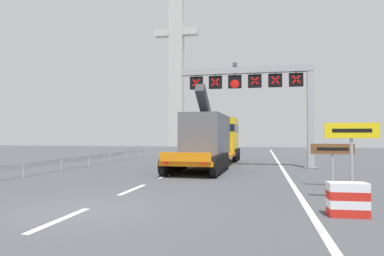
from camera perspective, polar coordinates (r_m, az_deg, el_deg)
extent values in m
plane|color=#424449|center=(10.29, -17.30, -13.32)|extent=(112.00, 112.00, 0.00)
cube|color=silver|center=(9.42, -21.58, -14.38)|extent=(0.20, 2.60, 0.01)
cube|color=silver|center=(13.68, -10.10, -10.32)|extent=(0.20, 2.60, 0.01)
cube|color=silver|center=(18.25, -4.34, -8.08)|extent=(0.20, 2.60, 0.01)
cube|color=silver|center=(22.94, -0.93, -6.70)|extent=(0.20, 2.60, 0.01)
cube|color=silver|center=(27.69, 1.30, -5.78)|extent=(0.20, 2.60, 0.01)
cube|color=silver|center=(32.48, 2.87, -5.13)|extent=(0.20, 2.60, 0.01)
cube|color=silver|center=(37.29, 4.03, -4.64)|extent=(0.20, 2.60, 0.01)
cube|color=silver|center=(20.95, 15.46, -7.16)|extent=(0.20, 63.00, 0.01)
cube|color=#9EA0A5|center=(23.55, 19.59, 1.95)|extent=(0.40, 0.40, 6.94)
cube|color=slate|center=(23.60, 19.66, -6.39)|extent=(0.90, 0.90, 0.08)
cube|color=#9EA0A5|center=(23.76, 9.00, 9.70)|extent=(9.04, 0.44, 0.44)
cube|color=#4C4C51|center=(23.88, 7.33, 10.61)|extent=(0.28, 0.40, 0.28)
cube|color=black|center=(23.71, 17.36, 7.87)|extent=(0.92, 0.24, 0.90)
cube|color=#9EA0A5|center=(23.79, 17.35, 9.07)|extent=(0.08, 0.08, 0.16)
cube|color=red|center=(23.58, 17.39, 7.92)|extent=(0.57, 0.02, 0.57)
cube|color=red|center=(23.58, 17.39, 7.92)|extent=(0.57, 0.02, 0.57)
cube|color=black|center=(23.61, 14.03, 7.89)|extent=(0.92, 0.24, 0.90)
cube|color=#9EA0A5|center=(23.70, 14.02, 9.08)|extent=(0.08, 0.08, 0.16)
cube|color=red|center=(23.48, 14.04, 7.94)|extent=(0.57, 0.02, 0.57)
cube|color=red|center=(23.48, 14.04, 7.94)|extent=(0.57, 0.02, 0.57)
cube|color=black|center=(23.60, 10.68, 7.88)|extent=(0.92, 0.24, 0.90)
cube|color=#9EA0A5|center=(23.68, 10.68, 9.07)|extent=(0.08, 0.08, 0.16)
cube|color=red|center=(23.47, 10.67, 7.93)|extent=(0.57, 0.02, 0.57)
cube|color=red|center=(23.47, 10.67, 7.93)|extent=(0.57, 0.02, 0.57)
cube|color=black|center=(23.66, 7.34, 7.84)|extent=(0.92, 0.24, 0.90)
cube|color=#9EA0A5|center=(23.75, 7.34, 9.03)|extent=(0.08, 0.08, 0.16)
cone|color=red|center=(23.51, 7.32, 7.50)|extent=(0.59, 0.02, 0.59)
cube|color=black|center=(23.81, 4.03, 7.77)|extent=(0.92, 0.24, 0.90)
cube|color=#9EA0A5|center=(23.89, 4.03, 8.96)|extent=(0.08, 0.08, 0.16)
cube|color=red|center=(23.68, 3.99, 7.82)|extent=(0.57, 0.02, 0.57)
cube|color=red|center=(23.68, 3.99, 7.82)|extent=(0.57, 0.02, 0.57)
cube|color=black|center=(24.03, 0.77, 7.69)|extent=(0.92, 0.24, 0.90)
cube|color=#9EA0A5|center=(24.11, 0.77, 8.86)|extent=(0.08, 0.08, 0.16)
cube|color=red|center=(23.90, 0.71, 7.74)|extent=(0.57, 0.02, 0.57)
cube|color=red|center=(23.90, 0.71, 7.74)|extent=(0.57, 0.02, 0.57)
cube|color=orange|center=(21.78, 2.31, -5.08)|extent=(3.11, 10.48, 0.24)
cube|color=orange|center=(16.62, -1.23, -4.96)|extent=(2.66, 0.16, 0.44)
cylinder|color=black|center=(17.79, -4.82, -6.49)|extent=(0.35, 1.11, 1.10)
cylinder|color=black|center=(17.14, 3.84, -6.69)|extent=(0.35, 1.11, 1.10)
cylinder|color=black|center=(18.78, -3.81, -6.22)|extent=(0.35, 1.11, 1.10)
cylinder|color=black|center=(18.17, 4.40, -6.38)|extent=(0.35, 1.11, 1.10)
cylinder|color=black|center=(19.78, -2.90, -5.97)|extent=(0.35, 1.11, 1.10)
cylinder|color=black|center=(19.20, 4.89, -6.11)|extent=(0.35, 1.11, 1.10)
cylinder|color=black|center=(20.79, -2.08, -5.75)|extent=(0.35, 1.11, 1.10)
cylinder|color=black|center=(20.24, 5.34, -5.87)|extent=(0.35, 1.11, 1.10)
cylinder|color=black|center=(21.80, -1.34, -5.55)|extent=(0.35, 1.11, 1.10)
cylinder|color=black|center=(21.27, 5.74, -5.64)|extent=(0.35, 1.11, 1.10)
cube|color=gold|center=(28.73, 5.05, -1.44)|extent=(2.67, 3.27, 3.10)
cube|color=black|center=(28.74, 5.05, -0.05)|extent=(2.70, 3.30, 0.60)
cylinder|color=black|center=(29.85, 2.86, -4.41)|extent=(0.37, 1.11, 1.10)
cylinder|color=black|center=(29.49, 7.80, -4.44)|extent=(0.37, 1.11, 1.10)
cylinder|color=black|center=(27.89, 2.10, -4.63)|extent=(0.37, 1.11, 1.10)
cylinder|color=black|center=(27.50, 7.38, -4.67)|extent=(0.37, 1.11, 1.10)
cube|color=#565B66|center=(22.12, 2.51, -1.21)|extent=(2.55, 5.79, 2.70)
cube|color=#2D2D33|center=(21.38, 2.07, 4.03)|extent=(0.65, 2.96, 2.29)
cube|color=red|center=(16.87, -4.50, -5.92)|extent=(0.20, 0.07, 0.12)
cube|color=red|center=(16.38, 2.07, -6.06)|extent=(0.20, 0.07, 0.12)
cylinder|color=#9EA0A5|center=(12.31, 25.61, -5.20)|extent=(0.10, 0.10, 2.58)
cube|color=yellow|center=(12.23, 25.63, -0.38)|extent=(1.70, 0.06, 0.51)
cube|color=black|center=(12.19, 25.67, -0.38)|extent=(1.23, 0.01, 0.12)
cylinder|color=#9EA0A5|center=(15.39, 22.85, -5.87)|extent=(0.10, 0.10, 1.81)
cube|color=brown|center=(15.30, 22.87, -3.32)|extent=(1.75, 0.06, 0.43)
cube|color=black|center=(15.26, 22.90, -3.32)|extent=(1.26, 0.01, 0.12)
cube|color=red|center=(10.03, 25.08, -12.91)|extent=(1.03, 0.56, 0.23)
cube|color=white|center=(9.99, 25.06, -11.64)|extent=(1.03, 0.56, 0.22)
cube|color=red|center=(9.95, 25.05, -10.37)|extent=(1.03, 0.56, 0.23)
cube|color=white|center=(9.92, 25.04, -9.09)|extent=(1.03, 0.56, 0.23)
cube|color=#999EA3|center=(23.47, -19.25, -5.05)|extent=(0.04, 26.54, 0.32)
cube|color=#999EA3|center=(19.38, -26.77, -6.67)|extent=(0.10, 0.10, 0.60)
cube|color=#999EA3|center=(22.06, -21.36, -6.06)|extent=(0.10, 0.10, 0.60)
cube|color=#999EA3|center=(24.90, -17.16, -5.54)|extent=(0.10, 0.10, 0.60)
cube|color=#999EA3|center=(27.84, -13.84, -5.11)|extent=(0.10, 0.10, 0.60)
cube|color=#999EA3|center=(30.86, -11.17, -4.75)|extent=(0.10, 0.10, 0.60)
cube|color=#999EA3|center=(33.94, -8.98, -4.45)|extent=(0.10, 0.10, 0.60)
cube|color=#B7B7B2|center=(69.86, -2.68, 12.44)|extent=(2.80, 2.00, 37.60)
cube|color=#B7B7B2|center=(71.07, -2.67, 15.98)|extent=(9.00, 1.60, 1.40)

